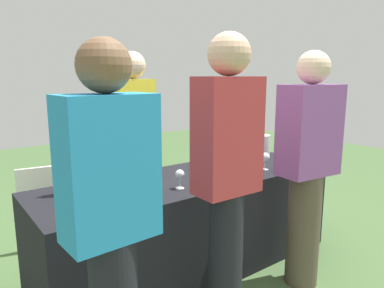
# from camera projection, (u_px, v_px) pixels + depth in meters

# --- Properties ---
(ground_plane) EXTENTS (12.00, 12.00, 0.00)m
(ground_plane) POSITION_uv_depth(u_px,v_px,m) (192.00, 265.00, 2.82)
(ground_plane) COLOR #476638
(tasting_table) EXTENTS (2.34, 0.77, 0.73)m
(tasting_table) POSITION_uv_depth(u_px,v_px,m) (192.00, 222.00, 2.75)
(tasting_table) COLOR black
(tasting_table) RESTS_ON ground_plane
(wine_bottle_0) EXTENTS (0.07, 0.07, 0.31)m
(wine_bottle_0) POSITION_uv_depth(u_px,v_px,m) (59.00, 178.00, 2.24)
(wine_bottle_0) COLOR black
(wine_bottle_0) RESTS_ON tasting_table
(wine_bottle_1) EXTENTS (0.07, 0.07, 0.33)m
(wine_bottle_1) POSITION_uv_depth(u_px,v_px,m) (75.00, 174.00, 2.30)
(wine_bottle_1) COLOR black
(wine_bottle_1) RESTS_ON tasting_table
(wine_bottle_2) EXTENTS (0.08, 0.08, 0.32)m
(wine_bottle_2) POSITION_uv_depth(u_px,v_px,m) (152.00, 161.00, 2.67)
(wine_bottle_2) COLOR black
(wine_bottle_2) RESTS_ON tasting_table
(wine_bottle_3) EXTENTS (0.08, 0.08, 0.33)m
(wine_bottle_3) POSITION_uv_depth(u_px,v_px,m) (207.00, 154.00, 2.88)
(wine_bottle_3) COLOR black
(wine_bottle_3) RESTS_ON tasting_table
(wine_glass_0) EXTENTS (0.07, 0.07, 0.14)m
(wine_glass_0) POSITION_uv_depth(u_px,v_px,m) (103.00, 182.00, 2.18)
(wine_glass_0) COLOR silver
(wine_glass_0) RESTS_ON tasting_table
(wine_glass_1) EXTENTS (0.06, 0.06, 0.13)m
(wine_glass_1) POSITION_uv_depth(u_px,v_px,m) (134.00, 182.00, 2.23)
(wine_glass_1) COLOR silver
(wine_glass_1) RESTS_ON tasting_table
(wine_glass_2) EXTENTS (0.06, 0.06, 0.13)m
(wine_glass_2) POSITION_uv_depth(u_px,v_px,m) (180.00, 175.00, 2.37)
(wine_glass_2) COLOR silver
(wine_glass_2) RESTS_ON tasting_table
(wine_glass_3) EXTENTS (0.07, 0.07, 0.15)m
(wine_glass_3) POSITION_uv_depth(u_px,v_px,m) (229.00, 162.00, 2.70)
(wine_glass_3) COLOR silver
(wine_glass_3) RESTS_ON tasting_table
(wine_glass_4) EXTENTS (0.07, 0.07, 0.15)m
(wine_glass_4) POSITION_uv_depth(u_px,v_px,m) (253.00, 157.00, 2.84)
(wine_glass_4) COLOR silver
(wine_glass_4) RESTS_ON tasting_table
(wine_glass_5) EXTENTS (0.07, 0.07, 0.14)m
(wine_glass_5) POSITION_uv_depth(u_px,v_px,m) (265.00, 158.00, 2.86)
(wine_glass_5) COLOR silver
(wine_glass_5) RESTS_ON tasting_table
(ice_bucket) EXTENTS (0.18, 0.18, 0.21)m
(ice_bucket) POSITION_uv_depth(u_px,v_px,m) (260.00, 146.00, 3.29)
(ice_bucket) COLOR silver
(ice_bucket) RESTS_ON tasting_table
(server_pouring) EXTENTS (0.35, 0.23, 1.68)m
(server_pouring) POSITION_uv_depth(u_px,v_px,m) (134.00, 140.00, 3.03)
(server_pouring) COLOR #3F3351
(server_pouring) RESTS_ON ground_plane
(guest_0) EXTENTS (0.39, 0.23, 1.63)m
(guest_0) POSITION_uv_depth(u_px,v_px,m) (111.00, 220.00, 1.48)
(guest_0) COLOR black
(guest_0) RESTS_ON ground_plane
(guest_1) EXTENTS (0.37, 0.23, 1.70)m
(guest_1) POSITION_uv_depth(u_px,v_px,m) (227.00, 175.00, 1.95)
(guest_1) COLOR black
(guest_1) RESTS_ON ground_plane
(guest_2) EXTENTS (0.44, 0.27, 1.65)m
(guest_2) POSITION_uv_depth(u_px,v_px,m) (307.00, 164.00, 2.43)
(guest_2) COLOR brown
(guest_2) RESTS_ON ground_plane
(menu_board) EXTENTS (0.60, 0.13, 0.73)m
(menu_board) POSITION_uv_depth(u_px,v_px,m) (57.00, 207.00, 3.08)
(menu_board) COLOR white
(menu_board) RESTS_ON ground_plane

